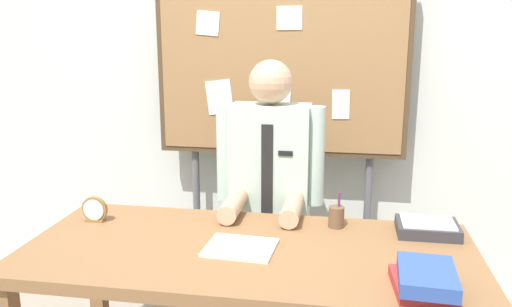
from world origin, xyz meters
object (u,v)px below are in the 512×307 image
at_px(person, 270,211).
at_px(open_notebook, 240,248).
at_px(book_stack, 425,280).
at_px(paper_tray, 427,228).
at_px(pen_holder, 336,217).
at_px(desk_clock, 95,210).
at_px(desk, 248,266).
at_px(bulletin_board, 280,65).

relative_size(person, open_notebook, 5.28).
distance_m(book_stack, paper_tray, 0.55).
bearing_deg(pen_holder, desk_clock, -173.97).
distance_m(person, desk_clock, 0.88).
height_order(person, open_notebook, person).
height_order(desk, book_stack, book_stack).
xyz_separation_m(desk, open_notebook, (-0.03, -0.02, 0.09)).
bearing_deg(desk, open_notebook, -145.47).
xyz_separation_m(bulletin_board, pen_holder, (0.35, -0.71, -0.62)).
distance_m(open_notebook, pen_holder, 0.49).
bearing_deg(desk_clock, paper_tray, 3.90).
height_order(bulletin_board, open_notebook, bulletin_board).
xyz_separation_m(person, paper_tray, (0.74, -0.33, 0.08)).
bearing_deg(pen_holder, paper_tray, -2.12).
height_order(desk, paper_tray, paper_tray).
distance_m(desk, book_stack, 0.72).
bearing_deg(desk, desk_clock, 166.94).
relative_size(pen_holder, paper_tray, 0.62).
relative_size(book_stack, pen_holder, 1.77).
bearing_deg(paper_tray, open_notebook, -158.92).
relative_size(open_notebook, pen_holder, 1.73).
xyz_separation_m(person, book_stack, (0.65, -0.87, 0.10)).
bearing_deg(book_stack, paper_tray, 81.06).
bearing_deg(bulletin_board, paper_tray, -44.56).
height_order(bulletin_board, pen_holder, bulletin_board).
xyz_separation_m(person, open_notebook, (-0.03, -0.63, 0.06)).
relative_size(person, book_stack, 5.15).
distance_m(desk, desk_clock, 0.78).
bearing_deg(desk, book_stack, -22.11).
distance_m(bulletin_board, book_stack, 1.56).
distance_m(bulletin_board, pen_holder, 1.01).
height_order(desk, pen_holder, pen_holder).
xyz_separation_m(desk_clock, pen_holder, (1.10, 0.12, -0.01)).
relative_size(person, pen_holder, 9.13).
bearing_deg(open_notebook, book_stack, -19.78).
distance_m(desk, person, 0.61).
relative_size(bulletin_board, paper_tray, 7.59).
xyz_separation_m(open_notebook, paper_tray, (0.77, 0.30, 0.02)).
height_order(open_notebook, pen_holder, pen_holder).
distance_m(open_notebook, desk_clock, 0.75).
height_order(book_stack, paper_tray, book_stack).
distance_m(bulletin_board, desk_clock, 1.28).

